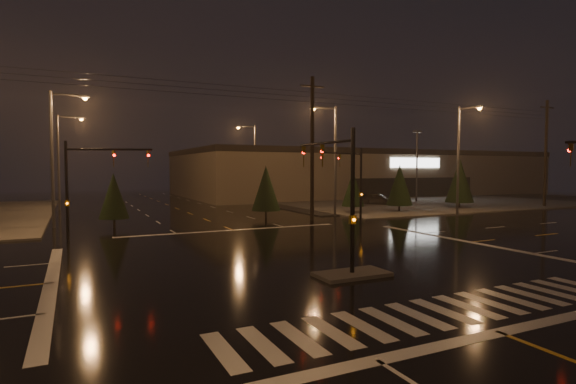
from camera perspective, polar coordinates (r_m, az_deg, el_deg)
name	(u,v)px	position (r m, az deg, el deg)	size (l,w,h in m)	color
ground	(306,258)	(22.10, 2.30, -8.40)	(140.00, 140.00, 0.00)	black
sidewalk_ne	(396,200)	(63.60, 13.59, -0.96)	(36.00, 36.00, 0.12)	#474540
median_island	(352,274)	(18.72, 8.14, -10.28)	(3.00, 1.60, 0.15)	#474540
crosswalk	(444,311)	(15.00, 19.15, -14.08)	(15.00, 2.60, 0.01)	beige
stop_bar_near	(499,332)	(13.72, 25.27, -15.83)	(16.00, 0.50, 0.01)	beige
stop_bar_far	(233,230)	(32.10, -6.97, -4.83)	(16.00, 0.50, 0.01)	beige
parking_lot	(434,200)	(65.42, 18.10, -0.93)	(50.00, 24.00, 0.08)	black
retail_building	(360,171)	(79.25, 9.11, 2.59)	(60.20, 28.30, 7.20)	#6B5D4C
signal_mast_median	(340,183)	(19.01, 6.66, 1.13)	(0.25, 4.59, 6.00)	black
signal_mast_ne	(353,176)	(35.26, 8.25, 2.04)	(4.84, 1.86, 6.00)	black
signal_mast_nw	(85,178)	(29.28, -24.36, 1.61)	(4.84, 1.86, 6.00)	black
streetlight_1	(57,149)	(37.18, -27.31, 4.89)	(2.77, 0.32, 10.00)	#38383A
streetlight_2	(62,155)	(53.16, -26.82, 4.23)	(2.77, 0.32, 10.00)	#38383A
streetlight_3	(332,153)	(41.13, 5.66, 4.99)	(2.77, 0.32, 10.00)	#38383A
streetlight_4	(253,157)	(59.14, -4.49, 4.39)	(2.77, 0.32, 10.00)	#38383A
streetlight_6	(461,153)	(44.22, 21.11, 4.67)	(0.32, 2.77, 10.00)	#38383A
utility_pole_1	(312,147)	(37.82, 3.10, 5.68)	(2.20, 0.32, 12.00)	black
utility_pole_2	(546,153)	(58.48, 29.91, 4.34)	(2.20, 0.32, 12.00)	black
conifer_0	(353,189)	(44.11, 8.26, 0.44)	(2.20, 2.20, 4.13)	black
conifer_1	(400,185)	(46.06, 13.99, 0.88)	(2.60, 2.60, 4.76)	black
conifer_2	(460,181)	(52.21, 20.98, 1.37)	(3.01, 3.01, 5.40)	black
conifer_3	(114,196)	(35.17, -21.26, -0.45)	(2.14, 2.14, 4.04)	black
conifer_4	(266,188)	(39.19, -2.82, 0.50)	(2.51, 2.51, 4.62)	black
car_parked	(378,199)	(54.43, 11.30, -0.87)	(1.75, 4.36, 1.49)	black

